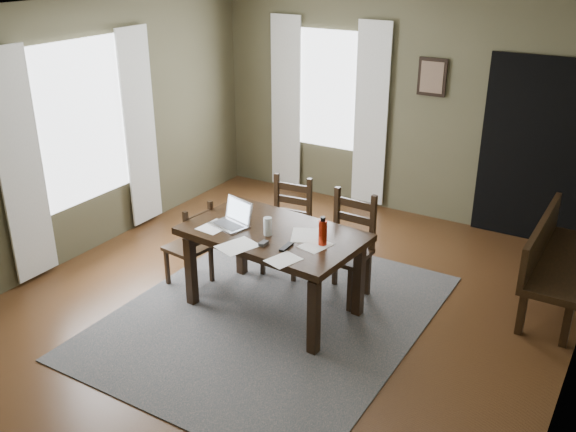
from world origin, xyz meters
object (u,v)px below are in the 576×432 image
Objects in this scene: chair_back_right at (346,249)px; bench at (554,256)px; chair_end at (191,246)px; water_bottle at (323,232)px; dining_table at (273,241)px; laptop at (233,219)px; chair_back_left at (287,227)px.

bench is at bearing 28.57° from chair_back_right.
water_bottle is at bearing 97.45° from chair_end.
dining_table is 0.76m from chair_back_right.
chair_back_right is at bearing 116.29° from bench.
laptop is at bearing 93.15° from chair_end.
chair_back_left is 0.91m from laptop.
chair_back_right is (0.46, 0.57, -0.20)m from dining_table.
chair_back_left is at bearing 99.57° from laptop.
chair_back_right reaches higher than chair_end.
chair_back_right is (1.40, 0.60, 0.08)m from chair_end.
dining_table is 6.46× the size of water_bottle.
chair_end is at bearing -173.98° from dining_table.
chair_back_right is 2.62× the size of laptop.
chair_back_right is (0.77, -0.19, 0.02)m from chair_back_left.
chair_end is at bearing -168.86° from laptop.
chair_back_right is at bearing 120.18° from chair_end.
dining_table is 0.98m from chair_end.
chair_back_left is 2.59m from bench.
chair_back_left reaches higher than dining_table.
chair_back_right is 0.72m from water_bottle.
chair_back_left is at bearing 168.62° from chair_back_right.
chair_back_right is 1.93m from bench.
chair_back_left is 0.65× the size of bench.
bench reaches higher than dining_table.
water_bottle is (1.45, 0.01, 0.49)m from chair_end.
chair_back_left is 1.21m from water_bottle.
chair_end is 1.54m from water_bottle.
chair_back_left is at bearing 136.59° from water_bottle.
dining_table is at bearing -74.56° from chair_back_left.
bench is at bearing 8.23° from chair_back_left.
dining_table is 1.09× the size of bench.
laptop is (-0.85, -0.64, 0.36)m from chair_back_right.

